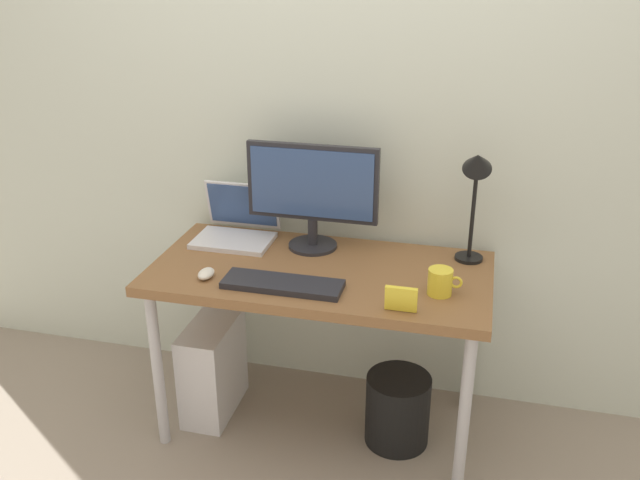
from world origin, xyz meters
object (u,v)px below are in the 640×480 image
object	(u,v)px
desk	(320,285)
computer_tower	(213,368)
monitor	(312,190)
mouse	(206,274)
wastebasket	(398,409)
photo_frame	(401,299)
desk_lamp	(476,180)
coffee_mug	(440,282)
laptop	(237,225)
keyboard	(283,284)

from	to	relation	value
desk	computer_tower	size ratio (longest dim) A/B	3.10
monitor	mouse	distance (m)	0.54
wastebasket	mouse	bearing A→B (deg)	-168.08
photo_frame	desk_lamp	bearing A→B (deg)	65.54
desk	computer_tower	xyz separation A→B (m)	(-0.47, -0.01, -0.45)
mouse	desk_lamp	bearing A→B (deg)	21.40
computer_tower	photo_frame	bearing A→B (deg)	-16.94
monitor	coffee_mug	bearing A→B (deg)	-28.13
mouse	laptop	bearing A→B (deg)	92.54
computer_tower	keyboard	bearing A→B (deg)	-24.66
keyboard	computer_tower	bearing A→B (deg)	155.34
coffee_mug	photo_frame	size ratio (longest dim) A/B	1.12
laptop	desk_lamp	world-z (taller)	desk_lamp
keyboard	wastebasket	bearing A→B (deg)	20.33
laptop	keyboard	distance (m)	0.51
laptop	keyboard	size ratio (longest dim) A/B	0.73
laptop	coffee_mug	bearing A→B (deg)	-19.35
desk	laptop	distance (m)	0.48
monitor	wastebasket	size ratio (longest dim) A/B	1.78
coffee_mug	monitor	bearing A→B (deg)	151.87
keyboard	photo_frame	xyz separation A→B (m)	(0.44, -0.08, 0.04)
desk	monitor	size ratio (longest dim) A/B	2.44
desk_lamp	coffee_mug	bearing A→B (deg)	-106.55
laptop	desk_lamp	bearing A→B (deg)	-0.97
desk	keyboard	distance (m)	0.22
laptop	mouse	world-z (taller)	laptop
photo_frame	computer_tower	distance (m)	1.03
monitor	keyboard	bearing A→B (deg)	-92.44
keyboard	computer_tower	world-z (taller)	keyboard
computer_tower	desk_lamp	bearing A→B (deg)	11.17
wastebasket	computer_tower	bearing A→B (deg)	178.88
desk	computer_tower	bearing A→B (deg)	-178.76
mouse	coffee_mug	distance (m)	0.86
desk	monitor	world-z (taller)	monitor
desk_lamp	keyboard	xyz separation A→B (m)	(-0.65, -0.38, -0.33)
desk_lamp	computer_tower	size ratio (longest dim) A/B	1.14
laptop	computer_tower	size ratio (longest dim) A/B	0.76
desk	laptop	world-z (taller)	laptop
computer_tower	wastebasket	xyz separation A→B (m)	(0.80, -0.02, -0.06)
laptop	desk_lamp	xyz separation A→B (m)	(0.96, -0.02, 0.28)
laptop	wastebasket	size ratio (longest dim) A/B	1.07
coffee_mug	wastebasket	bearing A→B (deg)	151.36
keyboard	mouse	bearing A→B (deg)	179.16
photo_frame	wastebasket	bearing A→B (deg)	93.97
monitor	computer_tower	size ratio (longest dim) A/B	1.27
keyboard	coffee_mug	size ratio (longest dim) A/B	3.57
monitor	wastebasket	world-z (taller)	monitor
laptop	photo_frame	world-z (taller)	laptop
laptop	wastebasket	world-z (taller)	laptop
monitor	coffee_mug	xyz separation A→B (m)	(0.54, -0.29, -0.20)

